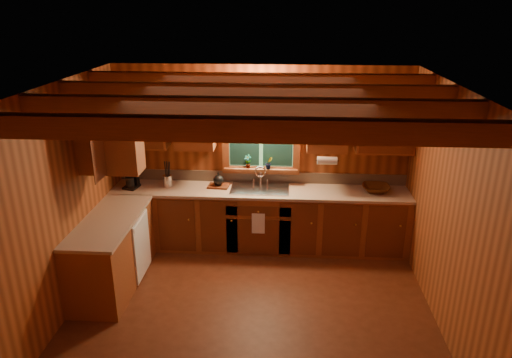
{
  "coord_description": "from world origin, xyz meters",
  "views": [
    {
      "loc": [
        0.37,
        -4.65,
        3.38
      ],
      "look_at": [
        0.0,
        0.8,
        1.35
      ],
      "focal_mm": 33.33,
      "sensor_mm": 36.0,
      "label": 1
    }
  ],
  "objects_px": {
    "sink": "(260,192)",
    "coffee_maker": "(131,177)",
    "wicker_basket": "(376,189)",
    "cutting_board": "(219,186)"
  },
  "relations": [
    {
      "from": "coffee_maker",
      "to": "wicker_basket",
      "type": "xyz_separation_m",
      "value": [
        3.46,
        0.06,
        -0.11
      ]
    },
    {
      "from": "cutting_board",
      "to": "coffee_maker",
      "type": "bearing_deg",
      "value": -170.9
    },
    {
      "from": "cutting_board",
      "to": "wicker_basket",
      "type": "distance_m",
      "value": 2.22
    },
    {
      "from": "coffee_maker",
      "to": "wicker_basket",
      "type": "relative_size",
      "value": 0.85
    },
    {
      "from": "sink",
      "to": "cutting_board",
      "type": "relative_size",
      "value": 2.78
    },
    {
      "from": "coffee_maker",
      "to": "cutting_board",
      "type": "relative_size",
      "value": 1.1
    },
    {
      "from": "sink",
      "to": "cutting_board",
      "type": "height_order",
      "value": "sink"
    },
    {
      "from": "cutting_board",
      "to": "wicker_basket",
      "type": "height_order",
      "value": "wicker_basket"
    },
    {
      "from": "sink",
      "to": "coffee_maker",
      "type": "bearing_deg",
      "value": -178.59
    },
    {
      "from": "coffee_maker",
      "to": "wicker_basket",
      "type": "bearing_deg",
      "value": 12.24
    }
  ]
}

